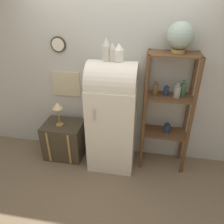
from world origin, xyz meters
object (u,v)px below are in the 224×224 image
vase_left (106,50)px  vase_center (112,52)px  suitcase_trunk (64,140)px  refrigerator (112,115)px  vase_right (119,53)px  desk_lamp (58,107)px  globe (180,36)px

vase_left → vase_center: bearing=-10.0°
suitcase_trunk → vase_left: bearing=-1.1°
refrigerator → vase_right: bearing=9.8°
vase_left → desk_lamp: vase_left is taller
globe → vase_right: (-0.70, -0.11, -0.20)m
suitcase_trunk → vase_left: size_ratio=2.14×
refrigerator → vase_right: vase_right is taller
vase_left → globe: bearing=7.1°
suitcase_trunk → desk_lamp: (-0.03, -0.03, 0.59)m
refrigerator → desk_lamp: size_ratio=4.25×
vase_center → desk_lamp: size_ratio=0.61×
vase_left → vase_right: 0.16m
desk_lamp → refrigerator: bearing=-0.0°
refrigerator → globe: globe is taller
desk_lamp → vase_right: bearing=0.8°
vase_right → desk_lamp: size_ratio=0.58×
vase_right → suitcase_trunk: bearing=179.1°
refrigerator → vase_left: bearing=170.3°
desk_lamp → vase_center: bearing=0.0°
suitcase_trunk → vase_right: size_ratio=2.72×
globe → desk_lamp: size_ratio=0.94×
suitcase_trunk → globe: globe is taller
desk_lamp → suitcase_trunk: bearing=41.5°
vase_center → desk_lamp: (-0.80, -0.00, -0.83)m
suitcase_trunk → vase_center: vase_center is taller
suitcase_trunk → vase_left: vase_left is taller
suitcase_trunk → vase_center: (0.77, -0.03, 1.42)m
globe → vase_left: 0.88m
vase_right → desk_lamp: 1.21m
vase_left → vase_right: size_ratio=1.27×
globe → vase_center: 0.82m
suitcase_trunk → globe: size_ratio=1.67×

